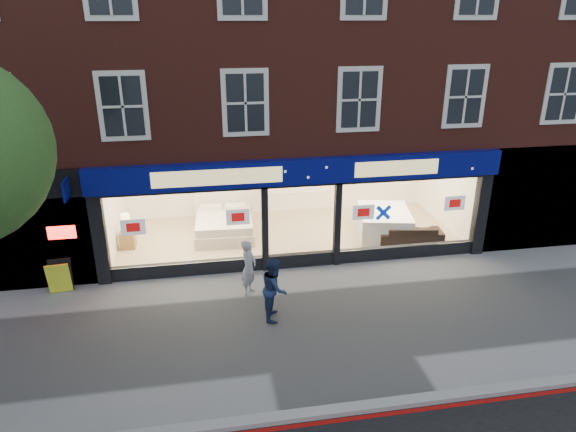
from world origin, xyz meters
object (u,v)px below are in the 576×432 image
object	(u,v)px
display_bed	(224,224)
mattress_stack	(384,222)
a_board	(60,277)
pedestrian_blue	(275,288)
sofa	(410,234)
pedestrian_grey	(249,267)

from	to	relation	value
display_bed	mattress_stack	bearing A→B (deg)	-6.97
a_board	pedestrian_blue	distance (m)	5.84
mattress_stack	sofa	size ratio (longest dim) A/B	1.16
sofa	pedestrian_grey	distance (m)	5.77
sofa	pedestrian_grey	world-z (taller)	pedestrian_grey
display_bed	pedestrian_grey	world-z (taller)	pedestrian_grey
display_bed	pedestrian_grey	distance (m)	3.86
sofa	pedestrian_grey	size ratio (longest dim) A/B	1.33
display_bed	pedestrian_blue	distance (m)	5.16
mattress_stack	pedestrian_blue	bearing A→B (deg)	-135.59
a_board	pedestrian_grey	world-z (taller)	pedestrian_grey
sofa	pedestrian_grey	bearing A→B (deg)	28.79
mattress_stack	pedestrian_blue	distance (m)	5.97
mattress_stack	a_board	xyz separation A→B (m)	(-9.67, -2.00, -0.06)
pedestrian_grey	pedestrian_blue	size ratio (longest dim) A/B	0.96
mattress_stack	sofa	bearing A→B (deg)	-53.12
display_bed	pedestrian_blue	size ratio (longest dim) A/B	1.52
pedestrian_grey	a_board	bearing A→B (deg)	105.82
mattress_stack	pedestrian_grey	bearing A→B (deg)	-148.34
sofa	a_board	xyz separation A→B (m)	(-10.27, -1.20, 0.06)
display_bed	a_board	bearing A→B (deg)	-144.27
pedestrian_blue	mattress_stack	bearing A→B (deg)	-34.90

